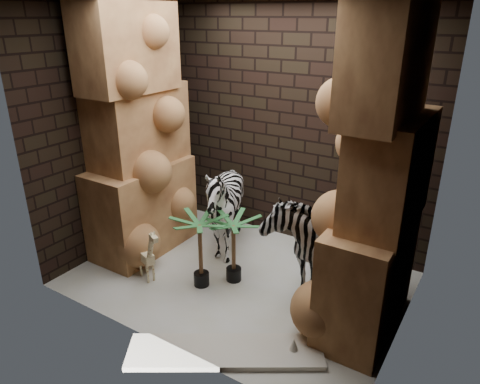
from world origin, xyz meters
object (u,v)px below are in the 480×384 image
Objects in this scene: zebra_right at (310,224)px; palm_front at (234,249)px; palm_back at (200,252)px; surfboard at (225,352)px; giraffe_toy at (145,251)px; zebra_left at (224,212)px.

zebra_right reaches higher than palm_front.
palm_back reaches higher than surfboard.
giraffe_toy is 0.84× the size of palm_back.
palm_front is (0.41, -0.43, -0.18)m from zebra_left.
zebra_left is 0.73× the size of surfboard.
zebra_right is at bearing 31.20° from palm_front.
zebra_right is at bearing 36.27° from palm_back.
surfboard is (0.98, -1.45, -0.54)m from zebra_left.
zebra_right reaches higher than palm_back.
surfboard is at bearing 0.03° from giraffe_toy.
palm_back is at bearing -58.16° from zebra_left.
palm_front is at bearing -156.66° from zebra_right.
zebra_right is 2.03× the size of giraffe_toy.
palm_front reaches higher than giraffe_toy.
palm_front is 0.46× the size of surfboard.
zebra_left reaches higher than palm_front.
zebra_left is 0.74m from palm_back.
zebra_right is at bearing 18.11° from zebra_left.
zebra_right is 1.60m from surfboard.
zebra_left reaches higher than giraffe_toy.
palm_back is at bearing 40.58° from giraffe_toy.
zebra_right reaches higher than surfboard.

